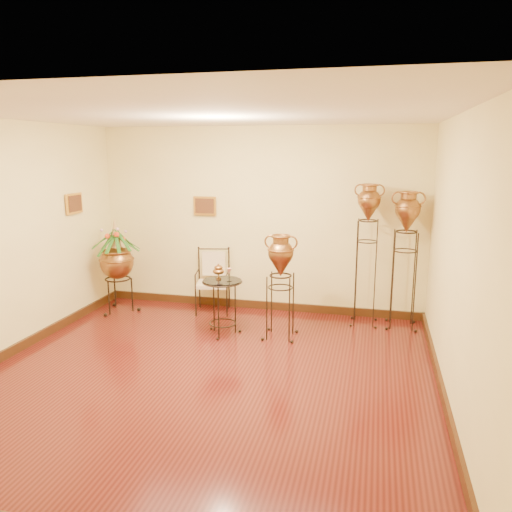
% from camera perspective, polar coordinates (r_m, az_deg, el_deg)
% --- Properties ---
extents(ground, '(5.00, 5.00, 0.00)m').
position_cam_1_polar(ground, '(5.70, -5.71, -13.45)').
color(ground, '#581914').
rests_on(ground, ground).
extents(room_shell, '(5.02, 5.02, 2.81)m').
position_cam_1_polar(room_shell, '(5.21, -6.14, 4.08)').
color(room_shell, '#FDF0A3').
rests_on(room_shell, ground).
extents(amphora_tall, '(0.42, 0.42, 2.02)m').
position_cam_1_polar(amphora_tall, '(7.13, 12.53, 0.29)').
color(amphora_tall, black).
rests_on(amphora_tall, ground).
extents(amphora_mid, '(0.54, 0.54, 1.93)m').
position_cam_1_polar(amphora_mid, '(7.16, 16.63, -0.35)').
color(amphora_mid, black).
rests_on(amphora_mid, ground).
extents(amphora_short, '(0.57, 0.57, 1.41)m').
position_cam_1_polar(amphora_short, '(6.55, 2.81, -3.45)').
color(amphora_short, black).
rests_on(amphora_short, ground).
extents(planter_urn, '(0.84, 0.84, 1.49)m').
position_cam_1_polar(planter_urn, '(7.86, -15.65, -0.26)').
color(planter_urn, black).
rests_on(planter_urn, ground).
extents(armchair, '(0.63, 0.61, 0.96)m').
position_cam_1_polar(armchair, '(7.65, -4.98, -2.91)').
color(armchair, black).
rests_on(armchair, ground).
extents(side_table, '(0.65, 0.65, 0.95)m').
position_cam_1_polar(side_table, '(6.74, -3.85, -5.74)').
color(side_table, black).
rests_on(side_table, ground).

